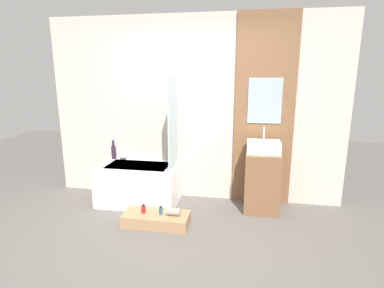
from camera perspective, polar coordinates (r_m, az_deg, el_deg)
ground_plane at (r=3.26m, az=-4.79°, el=-20.42°), size 12.00×12.00×0.00m
wall_tiled_back at (r=4.29m, az=0.24°, el=6.44°), size 4.20×0.06×2.60m
wall_wood_accent at (r=4.19m, az=13.58°, el=6.02°), size 0.80×0.04×2.60m
bathtub at (r=4.36m, az=-10.07°, el=-7.45°), size 1.10×0.65×0.56m
glass_shower_screen at (r=3.95m, az=-3.62°, el=3.86°), size 0.01×0.53×1.22m
wooden_step_bench at (r=3.80m, az=-6.81°, el=-14.01°), size 0.80×0.36×0.14m
vanity_cabinet at (r=4.15m, az=13.11°, el=-6.95°), size 0.45×0.48×0.80m
sink at (r=4.01m, az=13.47°, el=-0.52°), size 0.43×0.31×0.33m
vase_tall_dark at (r=4.64m, az=-14.71°, el=-1.36°), size 0.07×0.07×0.28m
vase_round_light at (r=4.57m, az=-12.98°, el=-2.27°), size 0.11×0.11×0.11m
bottle_soap_primary at (r=3.80m, az=-9.23°, el=-12.14°), size 0.05×0.05×0.11m
bottle_soap_secondary at (r=3.74m, az=-5.95°, el=-12.51°), size 0.04×0.04×0.10m
towel_roll at (r=3.70m, az=-3.50°, el=-12.76°), size 0.16×0.09×0.09m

